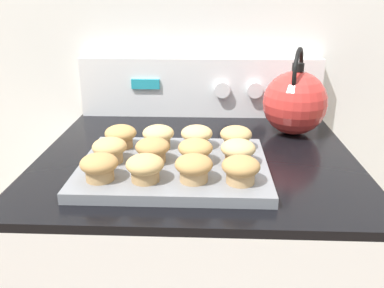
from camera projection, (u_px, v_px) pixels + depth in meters
wall_back at (201, 23)px, 1.23m from camera, size 8.00×0.05×2.40m
control_panel at (201, 87)px, 1.25m from camera, size 0.73×0.07×0.18m
muffin_pan at (174, 167)px, 0.87m from camera, size 0.40×0.31×0.02m
muffin_r0_c0 at (99, 166)px, 0.78m from camera, size 0.07×0.07×0.05m
muffin_r0_c1 at (145, 167)px, 0.78m from camera, size 0.07×0.07×0.05m
muffin_r0_c2 at (194, 167)px, 0.78m from camera, size 0.07×0.07×0.05m
muffin_r0_c3 at (241, 169)px, 0.77m from camera, size 0.07×0.07×0.05m
muffin_r1_c0 at (110, 149)px, 0.86m from camera, size 0.07×0.07×0.05m
muffin_r1_c1 at (153, 149)px, 0.86m from camera, size 0.07×0.07×0.05m
muffin_r1_c2 at (195, 150)px, 0.86m from camera, size 0.07×0.07×0.05m
muffin_r1_c3 at (238, 151)px, 0.86m from camera, size 0.07×0.07×0.05m
muffin_r2_c0 at (121, 135)px, 0.95m from camera, size 0.07×0.07×0.05m
muffin_r2_c1 at (158, 136)px, 0.95m from camera, size 0.07×0.07×0.05m
muffin_r2_c2 at (197, 136)px, 0.94m from camera, size 0.07×0.07×0.05m
muffin_r2_c3 at (236, 137)px, 0.94m from camera, size 0.07×0.07×0.05m
tea_kettle at (295, 101)px, 1.09m from camera, size 0.17×0.20×0.23m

